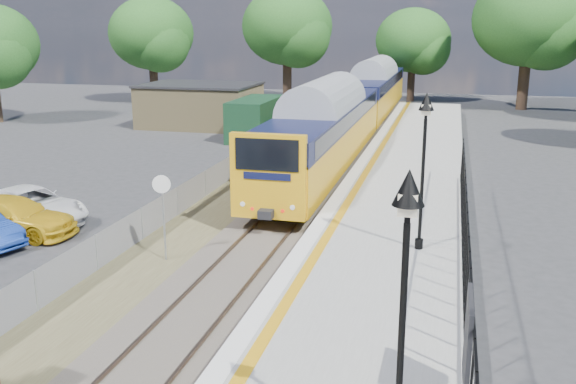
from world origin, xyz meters
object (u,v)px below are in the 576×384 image
(speed_sign, at_px, (163,203))
(car_white, at_px, (31,206))
(victorian_lamp_south, at_px, (406,255))
(victorian_lamp_north, at_px, (425,135))
(car_yellow, at_px, (13,217))
(train, at_px, (356,105))

(speed_sign, bearing_deg, car_white, 140.68)
(car_white, bearing_deg, speed_sign, -91.78)
(victorian_lamp_south, height_order, victorian_lamp_north, same)
(speed_sign, distance_m, car_white, 7.24)
(victorian_lamp_north, relative_size, car_yellow, 0.98)
(speed_sign, height_order, car_white, speed_sign)
(car_yellow, xyz_separation_m, car_white, (-0.27, 1.39, -0.00))
(victorian_lamp_north, bearing_deg, car_white, 172.79)
(victorian_lamp_south, distance_m, car_white, 19.24)
(victorian_lamp_north, height_order, car_white, victorian_lamp_north)
(speed_sign, bearing_deg, car_yellow, 151.36)
(car_yellow, distance_m, car_white, 1.42)
(victorian_lamp_north, relative_size, car_white, 0.94)
(victorian_lamp_south, height_order, speed_sign, victorian_lamp_south)
(train, xyz_separation_m, speed_sign, (-2.56, -23.37, -0.41))
(victorian_lamp_north, distance_m, car_yellow, 14.72)
(speed_sign, bearing_deg, victorian_lamp_north, -13.59)
(speed_sign, xyz_separation_m, car_yellow, (-6.40, 1.14, -1.25))
(train, relative_size, speed_sign, 14.39)
(victorian_lamp_south, distance_m, victorian_lamp_north, 10.00)
(victorian_lamp_south, xyz_separation_m, train, (-5.50, 32.68, -1.96))
(victorian_lamp_south, bearing_deg, car_white, 141.21)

